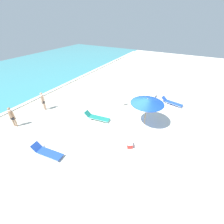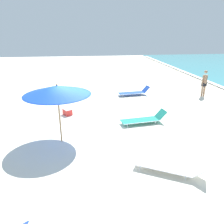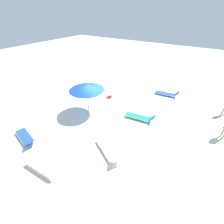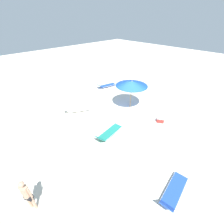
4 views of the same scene
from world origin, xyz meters
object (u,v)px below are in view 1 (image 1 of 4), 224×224
at_px(sun_lounger_near_water_left, 97,117).
at_px(beachgoer_wading_adult, 43,100).
at_px(beach_umbrella, 147,101).
at_px(sun_lounger_beside_umbrella, 119,99).
at_px(lounger_stack, 148,94).
at_px(cooler_box, 130,144).
at_px(sun_lounger_near_water_right, 172,102).
at_px(beachgoer_shoreline_child, 12,116).
at_px(sun_lounger_under_umbrella, 47,152).

bearing_deg(sun_lounger_near_water_left, beachgoer_wading_adult, 93.84).
relative_size(beach_umbrella, sun_lounger_beside_umbrella, 1.14).
relative_size(lounger_stack, cooler_box, 3.13).
bearing_deg(sun_lounger_near_water_right, cooler_box, -178.07).
bearing_deg(sun_lounger_near_water_left, beachgoer_shoreline_child, 119.94).
relative_size(sun_lounger_near_water_right, beachgoer_wading_adult, 1.25).
height_order(sun_lounger_under_umbrella, sun_lounger_near_water_right, sun_lounger_under_umbrella).
xyz_separation_m(lounger_stack, beachgoer_wading_adult, (-7.61, 7.59, 0.84)).
bearing_deg(beach_umbrella, beachgoer_wading_adult, 104.75).
xyz_separation_m(sun_lounger_near_water_left, sun_lounger_near_water_right, (5.82, -5.14, -0.00)).
bearing_deg(sun_lounger_under_umbrella, sun_lounger_near_water_right, -34.86).
relative_size(sun_lounger_near_water_left, beachgoer_shoreline_child, 1.28).
height_order(beach_umbrella, sun_lounger_beside_umbrella, beach_umbrella).
xyz_separation_m(lounger_stack, cooler_box, (-8.18, -1.31, 0.02)).
xyz_separation_m(beach_umbrella, sun_lounger_under_umbrella, (-6.11, 4.42, -1.91)).
distance_m(sun_lounger_near_water_left, beachgoer_wading_adult, 5.34).
xyz_separation_m(sun_lounger_beside_umbrella, beachgoer_shoreline_child, (-7.84, 5.37, 0.79)).
distance_m(sun_lounger_beside_umbrella, beachgoer_wading_adult, 7.33).
distance_m(lounger_stack, cooler_box, 8.28).
xyz_separation_m(sun_lounger_near_water_right, beachgoer_wading_adult, (-6.85, 10.32, 0.79)).
distance_m(sun_lounger_beside_umbrella, beachgoer_shoreline_child, 9.54).
distance_m(sun_lounger_under_umbrella, beachgoer_wading_adult, 5.95).
height_order(lounger_stack, sun_lounger_under_umbrella, sun_lounger_under_umbrella).
distance_m(sun_lounger_near_water_right, cooler_box, 7.55).
height_order(beach_umbrella, sun_lounger_near_water_right, beach_umbrella).
height_order(sun_lounger_under_umbrella, beachgoer_shoreline_child, beachgoer_shoreline_child).
relative_size(beach_umbrella, beachgoer_shoreline_child, 1.44).
xyz_separation_m(sun_lounger_under_umbrella, beachgoer_wading_adult, (3.75, 4.55, 0.78)).
height_order(sun_lounger_beside_umbrella, sun_lounger_near_water_right, sun_lounger_beside_umbrella).
height_order(beachgoer_wading_adult, beachgoer_shoreline_child, same).
height_order(sun_lounger_near_water_right, beachgoer_shoreline_child, beachgoer_shoreline_child).
distance_m(sun_lounger_under_umbrella, cooler_box, 5.39).
distance_m(beach_umbrella, beachgoer_wading_adult, 9.34).
height_order(lounger_stack, cooler_box, cooler_box).
height_order(sun_lounger_under_umbrella, cooler_box, sun_lounger_under_umbrella).
relative_size(sun_lounger_near_water_left, beachgoer_wading_adult, 1.28).
distance_m(beach_umbrella, beachgoer_shoreline_child, 10.47).
bearing_deg(cooler_box, beachgoer_shoreline_child, 72.71).
distance_m(sun_lounger_near_water_left, cooler_box, 4.05).
bearing_deg(sun_lounger_under_umbrella, cooler_box, -60.10).
xyz_separation_m(lounger_stack, sun_lounger_beside_umbrella, (-2.69, 2.21, 0.05)).
relative_size(beach_umbrella, sun_lounger_near_water_right, 1.15).
relative_size(lounger_stack, sun_lounger_near_water_right, 0.87).
bearing_deg(sun_lounger_under_umbrella, lounger_stack, -21.27).
relative_size(beachgoer_shoreline_child, cooler_box, 2.89).
relative_size(beach_umbrella, lounger_stack, 1.33).
distance_m(sun_lounger_beside_umbrella, sun_lounger_near_water_right, 5.31).
distance_m(sun_lounger_under_umbrella, sun_lounger_near_water_left, 4.82).
bearing_deg(sun_lounger_beside_umbrella, beachgoer_wading_adult, 161.70).
height_order(sun_lounger_beside_umbrella, beachgoer_shoreline_child, beachgoer_shoreline_child).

